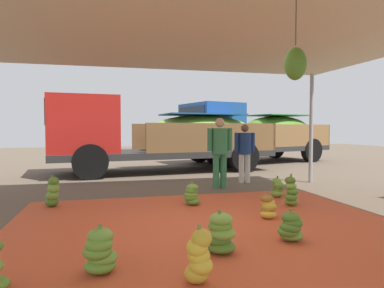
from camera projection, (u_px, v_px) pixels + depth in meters
The scene contains 16 objects.
ground_plane at pixel (172, 190), 7.91m from camera, with size 40.00×40.00×0.00m, color brown.
tarp_orange at pixel (208, 226), 4.99m from camera, with size 5.77×4.66×0.01m, color #D1512D.
tent_canopy at pixel (210, 28), 4.77m from camera, with size 8.00×7.00×2.92m.
banana_bunch_0 at pixel (53, 193), 6.19m from camera, with size 0.30×0.30×0.58m.
banana_bunch_1 at pixel (291, 192), 6.28m from camera, with size 0.32×0.32×0.59m.
banana_bunch_3 at pixel (268, 207), 5.41m from camera, with size 0.35×0.37×0.42m.
banana_bunch_4 at pixel (192, 195), 6.34m from camera, with size 0.36×0.35×0.44m.
banana_bunch_5 at pixel (100, 252), 3.35m from camera, with size 0.45×0.44×0.48m.
banana_bunch_6 at pixel (291, 228), 4.30m from camera, with size 0.40×0.38×0.41m.
banana_bunch_7 at pixel (278, 188), 7.08m from camera, with size 0.33×0.32×0.44m.
banana_bunch_8 at pixel (220, 234), 3.90m from camera, with size 0.45×0.45×0.50m.
banana_bunch_10 at pixel (199, 258), 3.11m from camera, with size 0.32×0.33×0.55m.
cargo_truck_main at pixel (157, 135), 11.26m from camera, with size 7.37×3.12×2.40m.
cargo_truck_far at pixel (253, 133), 14.41m from camera, with size 6.66×4.02×2.40m.
worker_0 at pixel (245, 149), 8.99m from camera, with size 0.57×0.35×1.55m.
worker_1 at pixel (220, 147), 8.17m from camera, with size 0.62×0.38×1.68m.
Camera 1 is at (-1.38, -4.74, 1.43)m, focal length 31.95 mm.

